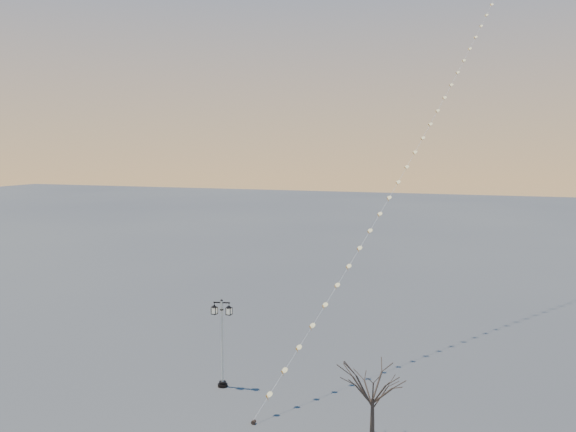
% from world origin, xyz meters
% --- Properties ---
extents(ground, '(300.00, 300.00, 0.00)m').
position_xyz_m(ground, '(0.00, 0.00, 0.00)').
color(ground, '#4A4C4B').
rests_on(ground, ground).
extents(street_lamp, '(1.25, 0.59, 4.97)m').
position_xyz_m(street_lamp, '(-2.40, 2.19, 2.75)').
color(street_lamp, black).
rests_on(street_lamp, ground).
extents(bare_tree, '(2.32, 2.32, 3.85)m').
position_xyz_m(bare_tree, '(6.75, -1.46, 2.67)').
color(bare_tree, '#362A22').
rests_on(bare_tree, ground).
extents(kite_train, '(14.30, 46.82, 39.73)m').
position_xyz_m(kite_train, '(7.85, 21.64, 19.77)').
color(kite_train, black).
rests_on(kite_train, ground).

